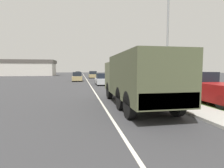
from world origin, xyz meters
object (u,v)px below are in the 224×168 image
Objects in this scene: car_nearest_ahead at (103,80)px; car_second_ahead at (77,77)px; pickup_truck at (208,88)px; lamp_post at (165,37)px; car_farthest_ahead at (78,73)px; military_truck at (137,77)px; car_fourth_ahead at (78,74)px; car_third_ahead at (93,75)px.

car_nearest_ahead is 9.28m from car_second_ahead.
pickup_truck is at bearing -69.84° from car_nearest_ahead.
lamp_post reaches higher than car_second_ahead.
car_nearest_ahead reaches higher than car_farthest_ahead.
military_truck is 1.41× the size of pickup_truck.
car_fourth_ahead is at bearing 100.45° from pickup_truck.
car_nearest_ahead is at bearing -67.29° from car_second_ahead.
pickup_truck is 0.79× the size of lamp_post.
military_truck is at bearing -89.88° from car_third_ahead.
car_nearest_ahead is 14.78m from pickup_truck.
car_third_ahead is 33.47m from pickup_truck.
lamp_post is at bearing 145.72° from pickup_truck.
lamp_post is at bearing -84.98° from car_third_ahead.
car_fourth_ahead is at bearing 104.33° from car_third_ahead.
car_third_ahead is 0.96× the size of car_fourth_ahead.
military_truck reaches higher than car_third_ahead.
car_second_ahead is 33.54m from car_farthest_ahead.
car_fourth_ahead is 1.05× the size of car_farthest_ahead.
car_fourth_ahead is 0.81× the size of pickup_truck.
pickup_truck is (5.09, -13.87, 0.19)m from car_nearest_ahead.
military_truck is 23.21m from car_second_ahead.
lamp_post is (2.77, -31.51, 3.58)m from car_third_ahead.
pickup_truck reaches higher than car_farthest_ahead.
car_third_ahead is at bearing -75.67° from car_fourth_ahead.
car_second_ahead is 1.11× the size of car_farthest_ahead.
car_third_ahead is (-0.07, 33.56, -0.90)m from military_truck.
car_third_ahead is at bearing 90.12° from military_truck.
car_fourth_ahead is at bearing 90.20° from car_second_ahead.
car_nearest_ahead is at bearing 90.34° from military_truck.
military_truck is 5.09m from pickup_truck.
military_truck is at bearing -85.53° from car_fourth_ahead.
car_nearest_ahead is 0.91× the size of car_fourth_ahead.
military_truck reaches higher than car_fourth_ahead.
pickup_truck reaches higher than car_fourth_ahead.
car_farthest_ahead is at bearing 91.59° from car_fourth_ahead.
car_second_ahead is 1.11× the size of car_third_ahead.
car_third_ahead reaches higher than car_second_ahead.
lamp_post is at bearing -82.00° from car_fourth_ahead.
military_truck is at bearing -80.90° from car_second_ahead.
pickup_truck is (8.76, -47.52, 0.26)m from car_fourth_ahead.
pickup_truck is at bearing -68.85° from car_second_ahead.
car_second_ahead is 22.11m from lamp_post.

